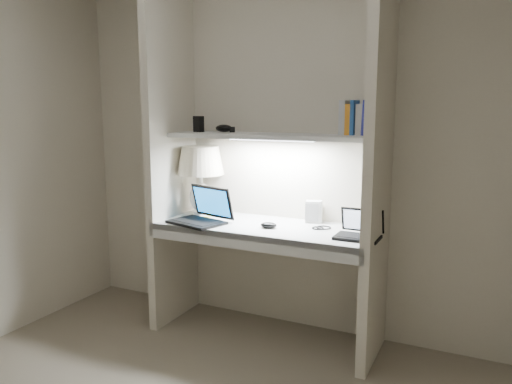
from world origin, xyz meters
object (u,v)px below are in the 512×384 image
Objects in this scene: laptop_netbook at (359,231)px; laptop_main at (202,214)px; speaker at (314,212)px; book_row at (357,119)px; table_lamp at (201,169)px.

laptop_main is at bearing -176.15° from laptop_netbook.
speaker is (-0.37, 0.26, 0.04)m from laptop_netbook.
laptop_main is at bearing -168.22° from speaker.
laptop_netbook is 1.20× the size of book_row.
laptop_netbook is 0.45m from speaker.
book_row is at bearing -14.04° from speaker.
table_lamp is 1.25m from laptop_netbook.
table_lamp is at bearing 172.81° from laptop_netbook.
laptop_netbook is at bearing -47.51° from speaker.
laptop_main is at bearing -56.80° from table_lamp.
table_lamp reaches higher than laptop_main.
speaker is (0.83, 0.09, -0.26)m from table_lamp.
laptop_netbook is at bearing -68.44° from book_row.
book_row reaches higher than speaker.
speaker is at bearing 6.42° from table_lamp.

